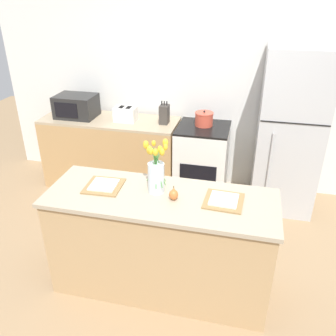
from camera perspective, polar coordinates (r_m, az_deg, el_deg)
ground_plane at (r=3.31m, az=-1.05°, el=-18.01°), size 10.00×10.00×0.00m
back_wall at (r=4.41m, az=5.43°, el=13.99°), size 5.20×0.08×2.70m
kitchen_island at (r=3.01m, az=-1.13°, el=-11.89°), size 1.80×0.66×0.91m
back_counter at (r=4.61m, az=-8.98°, el=2.48°), size 1.68×0.60×0.90m
stove_range at (r=4.33m, az=5.44°, el=1.00°), size 0.60×0.61×0.90m
refrigerator at (r=4.14m, az=18.89°, el=5.41°), size 0.68×0.67×1.83m
flower_vase at (r=2.72m, az=-1.92°, el=-0.75°), size 0.20×0.18×0.43m
pear_figurine at (r=2.68m, az=0.90°, el=-4.22°), size 0.07×0.07×0.12m
plate_setting_left at (r=2.91m, az=-10.25°, el=-2.79°), size 0.30×0.30×0.02m
plate_setting_right at (r=2.71m, az=8.93°, el=-5.16°), size 0.30×0.30×0.02m
toaster at (r=4.32m, az=-6.85°, el=8.59°), size 0.28×0.18×0.17m
cooking_pot at (r=4.17m, az=5.80°, el=7.84°), size 0.21×0.21×0.18m
microwave at (r=4.57m, az=-14.50°, el=9.60°), size 0.48×0.37×0.27m
knife_block at (r=4.21m, az=-0.59°, el=8.62°), size 0.10×0.14×0.27m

